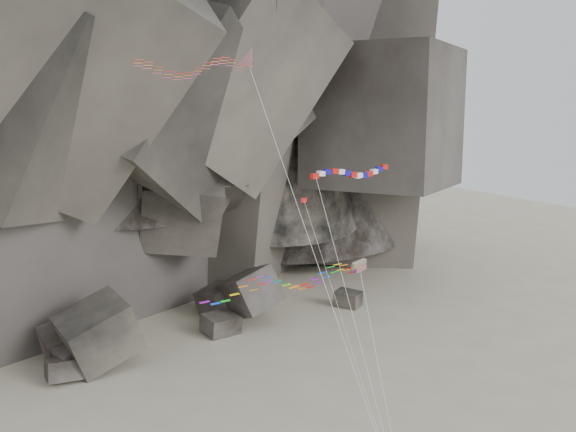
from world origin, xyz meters
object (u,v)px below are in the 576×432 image
delta_kite (189,67)px  parafoil_kite (281,282)px  banner_kite (352,175)px  pennant_kite (326,270)px

delta_kite → parafoil_kite: delta_kite is taller
banner_kite → delta_kite: bearing=172.4°
parafoil_kite → pennant_kite: bearing=-14.2°
delta_kite → banner_kite: size_ratio=1.42×
delta_kite → banner_kite: delta_kite is taller
delta_kite → pennant_kite: bearing=-46.9°
parafoil_kite → banner_kite: bearing=14.3°
banner_kite → pennant_kite: (-6.01, -5.00, -6.35)m
banner_kite → pennant_kite: 10.07m
pennant_kite → delta_kite: bearing=138.8°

